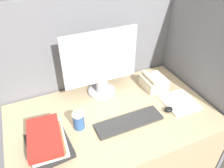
{
  "coord_description": "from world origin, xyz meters",
  "views": [
    {
      "loc": [
        -0.44,
        -0.57,
        1.79
      ],
      "look_at": [
        0.02,
        0.45,
        0.97
      ],
      "focal_mm": 35.0,
      "sensor_mm": 36.0,
      "label": 1
    }
  ],
  "objects_px": {
    "coffee_cup": "(79,121)",
    "book_stack": "(47,141)",
    "keyboard": "(129,122)",
    "desk_telephone": "(154,82)",
    "mouse": "(169,109)",
    "monitor": "(101,66)"
  },
  "relations": [
    {
      "from": "mouse",
      "to": "book_stack",
      "type": "distance_m",
      "value": 0.82
    },
    {
      "from": "mouse",
      "to": "book_stack",
      "type": "relative_size",
      "value": 0.2
    },
    {
      "from": "monitor",
      "to": "coffee_cup",
      "type": "bearing_deg",
      "value": -133.42
    },
    {
      "from": "mouse",
      "to": "coffee_cup",
      "type": "relative_size",
      "value": 0.55
    },
    {
      "from": "keyboard",
      "to": "coffee_cup",
      "type": "bearing_deg",
      "value": 162.63
    },
    {
      "from": "monitor",
      "to": "keyboard",
      "type": "bearing_deg",
      "value": -84.07
    },
    {
      "from": "monitor",
      "to": "desk_telephone",
      "type": "height_order",
      "value": "monitor"
    },
    {
      "from": "keyboard",
      "to": "book_stack",
      "type": "height_order",
      "value": "book_stack"
    },
    {
      "from": "monitor",
      "to": "mouse",
      "type": "height_order",
      "value": "monitor"
    },
    {
      "from": "coffee_cup",
      "to": "book_stack",
      "type": "height_order",
      "value": "book_stack"
    },
    {
      "from": "mouse",
      "to": "book_stack",
      "type": "xyz_separation_m",
      "value": [
        -0.82,
        0.02,
        0.05
      ]
    },
    {
      "from": "desk_telephone",
      "to": "book_stack",
      "type": "bearing_deg",
      "value": -163.5
    },
    {
      "from": "coffee_cup",
      "to": "desk_telephone",
      "type": "height_order",
      "value": "desk_telephone"
    },
    {
      "from": "mouse",
      "to": "desk_telephone",
      "type": "xyz_separation_m",
      "value": [
        0.06,
        0.28,
        0.03
      ]
    },
    {
      "from": "coffee_cup",
      "to": "keyboard",
      "type": "bearing_deg",
      "value": -17.37
    },
    {
      "from": "keyboard",
      "to": "mouse",
      "type": "height_order",
      "value": "mouse"
    },
    {
      "from": "monitor",
      "to": "mouse",
      "type": "xyz_separation_m",
      "value": [
        0.34,
        -0.39,
        -0.22
      ]
    },
    {
      "from": "coffee_cup",
      "to": "desk_telephone",
      "type": "xyz_separation_m",
      "value": [
        0.66,
        0.17,
        -0.01
      ]
    },
    {
      "from": "desk_telephone",
      "to": "mouse",
      "type": "bearing_deg",
      "value": -101.22
    },
    {
      "from": "coffee_cup",
      "to": "book_stack",
      "type": "bearing_deg",
      "value": -157.7
    },
    {
      "from": "book_stack",
      "to": "mouse",
      "type": "bearing_deg",
      "value": -1.64
    },
    {
      "from": "keyboard",
      "to": "desk_telephone",
      "type": "xyz_separation_m",
      "value": [
        0.36,
        0.27,
        0.04
      ]
    }
  ]
}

